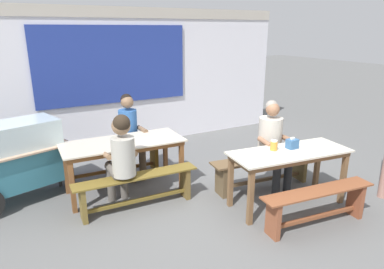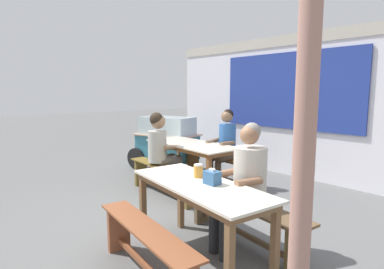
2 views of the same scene
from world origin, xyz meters
name	(u,v)px [view 1 (image 1 of 2)]	position (x,y,z in m)	size (l,w,h in m)	color
ground_plane	(213,204)	(0.00, 0.00, 0.00)	(40.00, 40.00, 0.00)	#5F5F5F
backdrop_wall	(131,75)	(-0.02, 2.98, 1.40)	(6.67, 0.23, 2.66)	silver
dining_table_far	(123,147)	(-0.90, 0.96, 0.68)	(1.71, 0.79, 0.76)	beige
dining_table_near	(289,157)	(0.85, -0.48, 0.68)	(1.66, 0.80, 0.76)	beige
bench_far_back	(114,158)	(-0.88, 1.53, 0.31)	(1.59, 0.36, 0.47)	brown
bench_far_front	(137,188)	(-0.92, 0.39, 0.30)	(1.63, 0.31, 0.47)	brown
bench_near_back	(263,167)	(0.92, 0.09, 0.31)	(1.64, 0.50, 0.47)	brown
bench_near_front	(317,203)	(0.79, -1.05, 0.29)	(1.49, 0.43, 0.47)	brown
food_cart	(16,156)	(-2.24, 1.44, 0.63)	(1.70, 1.11, 1.09)	teal
person_right_near_table	(272,141)	(1.00, 0.01, 0.74)	(0.49, 0.61, 1.31)	black
person_center_facing	(130,131)	(-0.63, 1.45, 0.74)	(0.40, 0.52, 1.32)	#4E3E2D
person_left_back_turned	(121,155)	(-1.08, 0.47, 0.75)	(0.41, 0.57, 1.29)	#605A54
tissue_box	(292,144)	(0.95, -0.41, 0.83)	(0.14, 0.11, 0.15)	#356092
condiment_jar	(274,145)	(0.69, -0.35, 0.83)	(0.09, 0.09, 0.13)	gold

